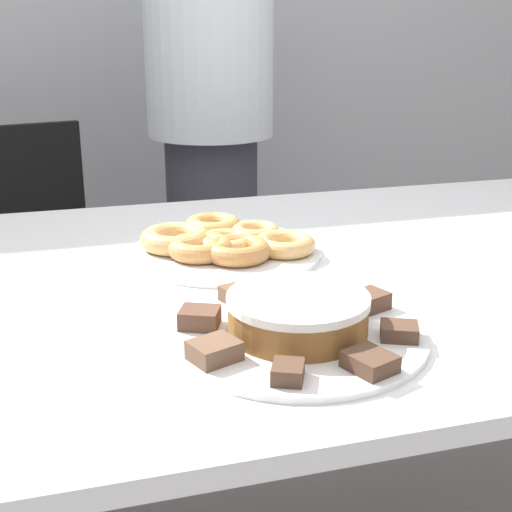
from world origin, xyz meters
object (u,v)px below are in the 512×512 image
at_px(office_chair_left, 36,293).
at_px(plate_donuts, 225,252).
at_px(person_standing, 211,118).
at_px(plate_cake, 297,335).
at_px(frosted_cake, 298,314).

relative_size(office_chair_left, plate_donuts, 2.47).
distance_m(person_standing, plate_donuts, 0.93).
bearing_deg(plate_cake, person_standing, 82.64).
bearing_deg(office_chair_left, plate_donuts, -76.38).
relative_size(plate_cake, frosted_cake, 1.82).
height_order(plate_cake, plate_donuts, same).
bearing_deg(person_standing, plate_cake, -97.36).
height_order(plate_donuts, frosted_cake, frosted_cake).
bearing_deg(frosted_cake, office_chair_left, 108.21).
bearing_deg(office_chair_left, plate_cake, -83.79).
distance_m(office_chair_left, plate_donuts, 0.95).
distance_m(plate_cake, plate_donuts, 0.39).
bearing_deg(plate_donuts, office_chair_left, 115.61).
relative_size(plate_cake, plate_donuts, 1.00).
height_order(office_chair_left, plate_donuts, office_chair_left).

